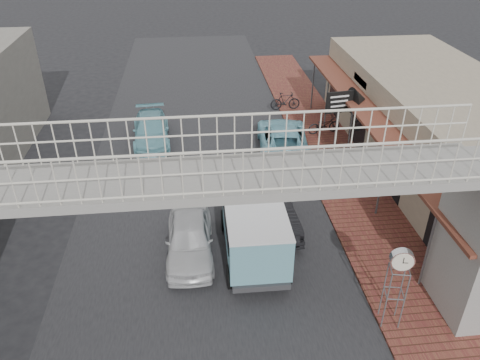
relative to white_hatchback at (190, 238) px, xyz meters
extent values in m
plane|color=black|center=(0.50, 0.54, -0.69)|extent=(120.00, 120.00, 0.00)
cube|color=black|center=(0.50, 0.54, -0.68)|extent=(10.00, 60.00, 0.01)
cube|color=brown|center=(7.00, 3.54, -0.64)|extent=(3.00, 40.00, 0.10)
cube|color=gray|center=(11.50, 4.54, 1.31)|extent=(6.00, 18.00, 4.00)
cube|color=brown|center=(8.20, 4.54, 2.21)|extent=(1.80, 18.00, 0.12)
cube|color=silver|center=(8.55, 8.04, 2.61)|extent=(0.08, 2.60, 0.90)
cube|color=#B21914|center=(8.55, 1.54, 2.61)|extent=(0.08, 2.20, 0.80)
cube|color=gray|center=(8.10, -3.46, 1.81)|extent=(1.20, 2.40, 5.00)
cube|color=gray|center=(0.50, -3.46, 4.43)|extent=(14.00, 2.00, 0.24)
cube|color=beige|center=(0.50, -2.51, 5.10)|extent=(14.00, 0.08, 1.10)
cube|color=beige|center=(0.50, -4.41, 5.10)|extent=(14.00, 0.08, 1.10)
imported|color=silver|center=(0.00, 0.00, 0.00)|extent=(1.68, 4.05, 1.37)
imported|color=black|center=(2.91, 1.72, 0.10)|extent=(2.26, 4.93, 1.57)
imported|color=#76BBCC|center=(4.70, 7.33, 0.04)|extent=(2.95, 5.44, 1.45)
imported|color=#69AAB7|center=(-1.85, 9.24, -0.05)|extent=(2.08, 4.52, 1.28)
cylinder|color=black|center=(1.34, 1.29, -0.28)|extent=(0.28, 0.81, 0.80)
cylinder|color=black|center=(3.13, 1.27, -0.28)|extent=(0.28, 0.81, 0.80)
cylinder|color=black|center=(1.31, -1.81, -0.28)|extent=(0.28, 0.81, 0.80)
cylinder|color=black|center=(3.10, -1.83, -0.28)|extent=(0.28, 0.81, 0.80)
cube|color=#66A2B2|center=(2.22, -0.61, 0.67)|extent=(1.99, 3.69, 1.55)
cube|color=#66A2B2|center=(2.24, 1.51, 0.40)|extent=(1.87, 1.05, 1.03)
cube|color=black|center=(2.22, -0.61, 1.09)|extent=(2.03, 3.00, 0.57)
cube|color=silver|center=(2.22, -0.61, 1.47)|extent=(2.01, 3.69, 0.07)
imported|color=black|center=(7.24, 9.08, -0.12)|extent=(1.87, 0.94, 0.94)
imported|color=black|center=(5.80, 12.48, -0.06)|extent=(1.77, 0.53, 1.06)
cylinder|color=#59595B|center=(5.61, -3.58, 0.43)|extent=(0.04, 0.04, 2.04)
cylinder|color=#59595B|center=(6.08, -3.67, 0.43)|extent=(0.04, 0.04, 2.04)
cylinder|color=#59595B|center=(5.52, -4.05, 0.43)|extent=(0.04, 0.04, 2.04)
cylinder|color=#59595B|center=(5.99, -4.15, 0.43)|extent=(0.04, 0.04, 2.04)
cylinder|color=silver|center=(5.80, -3.86, 1.79)|extent=(0.69, 0.36, 0.66)
cylinder|color=beige|center=(5.78, -3.98, 1.79)|extent=(0.57, 0.13, 0.58)
cylinder|color=beige|center=(5.82, -3.74, 1.79)|extent=(0.57, 0.13, 0.58)
cylinder|color=#59595B|center=(7.03, 6.39, 1.06)|extent=(0.11, 0.11, 3.29)
cube|color=black|center=(7.04, 6.35, 2.25)|extent=(1.35, 0.28, 1.02)
cone|color=black|center=(7.99, 6.50, 2.25)|extent=(0.86, 1.34, 1.25)
cube|color=white|center=(6.99, 6.30, 2.19)|extent=(0.90, 0.15, 0.68)
camera|label=1|loc=(0.38, -13.09, 10.21)|focal=35.00mm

